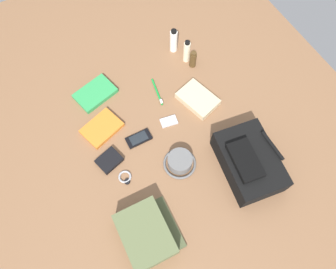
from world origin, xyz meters
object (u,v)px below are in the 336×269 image
(paperback_novel, at_px, (95,93))
(wristwatch, at_px, (125,177))
(media_player, at_px, (169,121))
(toothpaste_tube, at_px, (174,41))
(bucket_hat, at_px, (180,162))
(folded_towel, at_px, (198,99))
(travel_guidebook, at_px, (102,128))
(toothbrush, at_px, (158,93))
(wallet, at_px, (109,160))
(lotion_bottle, at_px, (187,51))
(toiletry_pouch, at_px, (146,234))
(cologne_bottle, at_px, (193,59))
(cell_phone, at_px, (139,139))
(backpack, at_px, (249,162))

(paperback_novel, relative_size, wristwatch, 3.26)
(paperback_novel, distance_m, media_player, 0.42)
(toothpaste_tube, height_order, wristwatch, toothpaste_tube)
(bucket_hat, distance_m, folded_towel, 0.37)
(travel_guidebook, bearing_deg, toothbrush, 98.66)
(media_player, xyz_separation_m, toothbrush, (-0.18, 0.03, 0.00))
(bucket_hat, bearing_deg, travel_guidebook, -144.05)
(paperback_novel, height_order, media_player, paperback_novel)
(media_player, relative_size, toothbrush, 0.54)
(wristwatch, relative_size, wallet, 0.65)
(toothpaste_tube, bearing_deg, travel_guidebook, -64.04)
(lotion_bottle, xyz_separation_m, media_player, (0.30, -0.27, -0.07))
(media_player, height_order, wallet, wallet)
(paperback_novel, xyz_separation_m, travel_guidebook, (0.21, -0.05, -0.00))
(toothbrush, distance_m, folded_towel, 0.22)
(toiletry_pouch, xyz_separation_m, travel_guidebook, (-0.57, 0.03, -0.04))
(bucket_hat, height_order, toothbrush, bucket_hat)
(bucket_hat, distance_m, wallet, 0.34)
(paperback_novel, xyz_separation_m, media_player, (0.33, 0.26, -0.01))
(cologne_bottle, xyz_separation_m, cell_phone, (0.26, -0.46, -0.04))
(bucket_hat, distance_m, toothpaste_tube, 0.70)
(cell_phone, xyz_separation_m, wallet, (0.04, -0.18, 0.01))
(bucket_hat, xyz_separation_m, media_player, (-0.22, 0.06, -0.02))
(lotion_bottle, bearing_deg, bucket_hat, -32.74)
(backpack, bearing_deg, media_player, -151.57)
(toothpaste_tube, height_order, lotion_bottle, toothpaste_tube)
(travel_guidebook, bearing_deg, toothpaste_tube, 115.96)
(media_player, height_order, toothbrush, toothbrush)
(paperback_novel, bearing_deg, wallet, -13.04)
(toiletry_pouch, bearing_deg, wallet, -179.60)
(paperback_novel, distance_m, cell_phone, 0.35)
(bucket_hat, xyz_separation_m, cell_phone, (-0.21, -0.11, -0.02))
(toothpaste_tube, distance_m, toothbrush, 0.32)
(cologne_bottle, bearing_deg, toothbrush, -73.90)
(folded_towel, bearing_deg, cell_phone, -82.07)
(folded_towel, bearing_deg, toothpaste_tube, 171.46)
(bucket_hat, height_order, wallet, bucket_hat)
(cell_phone, distance_m, wristwatch, 0.21)
(backpack, xyz_separation_m, cell_phone, (-0.37, -0.39, -0.06))
(lotion_bottle, height_order, cologne_bottle, lotion_bottle)
(backpack, distance_m, cell_phone, 0.54)
(wristwatch, bearing_deg, bucket_hat, 76.72)
(cologne_bottle, distance_m, media_player, 0.38)
(backpack, distance_m, lotion_bottle, 0.69)
(travel_guidebook, bearing_deg, cell_phone, 45.03)
(travel_guidebook, bearing_deg, wallet, -12.02)
(toothpaste_tube, bearing_deg, toiletry_pouch, -35.35)
(bucket_hat, xyz_separation_m, wallet, (-0.17, -0.29, -0.02))
(toothpaste_tube, distance_m, wallet, 0.75)
(lotion_bottle, relative_size, folded_towel, 0.73)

